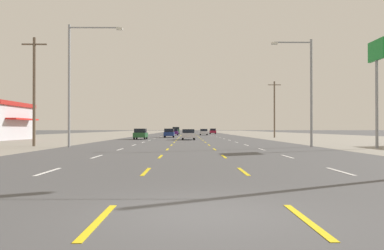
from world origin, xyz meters
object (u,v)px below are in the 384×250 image
(suv_inner_left_farther, at_px, (176,130))
(hatchback_far_right_farthest, at_px, (213,131))
(sedan_center_turn_nearest, at_px, (188,134))
(hatchback_inner_left_mid, at_px, (169,133))
(sedan_inner_left_midfar, at_px, (174,132))
(streetlight_right_row_0, at_px, (307,85))
(sedan_inner_right_far, at_px, (204,132))
(pole_sign_right_row_0, at_px, (377,64))
(hatchback_far_left_near, at_px, (141,134))
(streetlight_left_row_0, at_px, (75,76))

(suv_inner_left_farther, xyz_separation_m, hatchback_far_right_farthest, (10.36, 1.34, -0.24))
(sedan_center_turn_nearest, distance_m, hatchback_inner_left_mid, 14.11)
(sedan_center_turn_nearest, distance_m, sedan_inner_left_midfar, 35.57)
(hatchback_far_right_farthest, distance_m, streetlight_right_row_0, 78.25)
(sedan_inner_right_far, height_order, pole_sign_right_row_0, pole_sign_right_row_0)
(hatchback_far_left_near, height_order, suv_inner_left_farther, suv_inner_left_farther)
(streetlight_right_row_0, bearing_deg, sedan_inner_left_midfar, 103.04)
(suv_inner_left_farther, relative_size, streetlight_right_row_0, 0.54)
(sedan_center_turn_nearest, height_order, suv_inner_left_farther, suv_inner_left_farther)
(sedan_inner_left_midfar, relative_size, sedan_inner_right_far, 1.00)
(streetlight_right_row_0, bearing_deg, hatchback_inner_left_mid, 110.81)
(sedan_inner_right_far, relative_size, pole_sign_right_row_0, 0.53)
(sedan_inner_right_far, xyz_separation_m, streetlight_right_row_0, (6.29, -58.90, 4.45))
(sedan_inner_right_far, bearing_deg, suv_inner_left_farther, 111.46)
(pole_sign_right_row_0, bearing_deg, sedan_center_turn_nearest, 122.07)
(streetlight_left_row_0, relative_size, streetlight_right_row_0, 1.13)
(hatchback_far_right_farthest, bearing_deg, hatchback_far_left_near, -104.24)
(pole_sign_right_row_0, xyz_separation_m, streetlight_left_row_0, (-24.24, 2.33, -0.63))
(hatchback_inner_left_mid, height_order, pole_sign_right_row_0, pole_sign_right_row_0)
(sedan_inner_left_midfar, bearing_deg, streetlight_left_row_0, -96.46)
(sedan_center_turn_nearest, xyz_separation_m, hatchback_inner_left_mid, (-3.28, 13.72, 0.03))
(pole_sign_right_row_0, xyz_separation_m, streetlight_right_row_0, (-4.74, 2.33, -1.38))
(hatchback_inner_left_mid, xyz_separation_m, pole_sign_right_row_0, (17.97, -37.16, 5.81))
(hatchback_far_left_near, relative_size, suv_inner_left_farther, 0.80)
(suv_inner_left_farther, xyz_separation_m, streetlight_right_row_0, (13.30, -76.73, 4.18))
(hatchback_inner_left_mid, xyz_separation_m, suv_inner_left_farther, (-0.07, 41.90, 0.24))
(suv_inner_left_farther, bearing_deg, hatchback_inner_left_mid, -89.91)
(hatchback_far_left_near, bearing_deg, pole_sign_right_row_0, -50.12)
(sedan_inner_left_midfar, xyz_separation_m, streetlight_left_row_0, (-6.40, -56.55, 5.20))
(streetlight_right_row_0, bearing_deg, pole_sign_right_row_0, -26.18)
(sedan_center_turn_nearest, bearing_deg, sedan_inner_right_far, 84.47)
(sedan_inner_right_far, height_order, hatchback_far_right_farthest, hatchback_far_right_farthest)
(sedan_inner_right_far, relative_size, streetlight_left_row_0, 0.44)
(suv_inner_left_farther, bearing_deg, sedan_center_turn_nearest, -86.55)
(streetlight_left_row_0, bearing_deg, sedan_inner_left_midfar, 83.54)
(hatchback_inner_left_mid, xyz_separation_m, hatchback_far_right_farthest, (10.30, 43.24, 0.00))
(hatchback_far_right_farthest, height_order, streetlight_left_row_0, streetlight_left_row_0)
(suv_inner_left_farther, relative_size, pole_sign_right_row_0, 0.58)
(suv_inner_left_farther, distance_m, streetlight_left_row_0, 77.14)
(hatchback_far_right_farthest, relative_size, streetlight_left_row_0, 0.38)
(pole_sign_right_row_0, height_order, streetlight_left_row_0, streetlight_left_row_0)
(sedan_inner_right_far, bearing_deg, hatchback_far_right_farthest, 80.08)
(pole_sign_right_row_0, relative_size, streetlight_left_row_0, 0.83)
(hatchback_far_right_farthest, bearing_deg, sedan_inner_left_midfar, -115.26)
(sedan_inner_left_midfar, xyz_separation_m, hatchback_far_right_farthest, (10.16, 21.53, 0.03))
(hatchback_far_left_near, height_order, streetlight_right_row_0, streetlight_right_row_0)
(sedan_inner_left_midfar, relative_size, streetlight_right_row_0, 0.50)
(hatchback_far_right_farthest, bearing_deg, sedan_center_turn_nearest, -97.02)
(sedan_inner_right_far, bearing_deg, streetlight_left_row_0, -102.64)
(sedan_center_turn_nearest, xyz_separation_m, sedan_inner_left_midfar, (-3.15, 35.43, 0.00))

